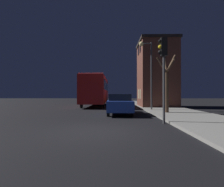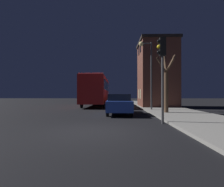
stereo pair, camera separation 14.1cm
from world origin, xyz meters
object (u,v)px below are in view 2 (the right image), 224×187
(streetlamp, at_px, (147,62))
(bare_tree, at_px, (166,83))
(car_mid_lane, at_px, (118,100))
(bus, at_px, (96,89))
(traffic_light, at_px, (162,62))
(car_near_lane, at_px, (119,104))

(streetlamp, height_order, bare_tree, streetlamp)
(streetlamp, height_order, car_mid_lane, streetlamp)
(streetlamp, bearing_deg, car_mid_lane, 108.71)
(bare_tree, relative_size, bus, 0.42)
(traffic_light, bearing_deg, car_near_lane, 115.77)
(streetlamp, relative_size, car_mid_lane, 1.32)
(traffic_light, bearing_deg, bus, 109.67)
(bus, height_order, car_near_lane, bus)
(bare_tree, xyz_separation_m, car_near_lane, (-3.55, -0.21, -1.50))
(streetlamp, relative_size, bare_tree, 1.38)
(traffic_light, relative_size, car_mid_lane, 0.93)
(streetlamp, height_order, car_near_lane, streetlamp)
(traffic_light, relative_size, car_near_lane, 0.93)
(traffic_light, xyz_separation_m, bare_tree, (1.49, 4.47, -0.78))
(car_mid_lane, bearing_deg, traffic_light, -81.87)
(bare_tree, bearing_deg, bus, 125.14)
(bus, bearing_deg, traffic_light, -70.33)
(bare_tree, height_order, bus, bare_tree)
(bare_tree, bearing_deg, car_mid_lane, 109.44)
(streetlamp, bearing_deg, bus, 129.42)
(bare_tree, height_order, car_mid_lane, bare_tree)
(car_mid_lane, bearing_deg, car_near_lane, -89.86)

